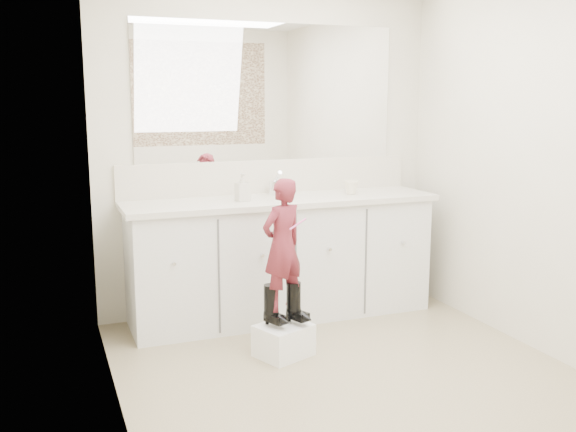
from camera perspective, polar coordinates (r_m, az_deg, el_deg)
name	(u,v)px	position (r m, az deg, el deg)	size (l,w,h in m)	color
floor	(357,381)	(3.81, 6.17, -14.41)	(3.00, 3.00, 0.00)	#807154
wall_back	(268,152)	(4.85, -1.75, 5.72)	(2.60, 2.60, 0.00)	beige
wall_left	(113,184)	(3.10, -15.26, 2.73)	(3.00, 3.00, 0.00)	beige
wall_right	(551,164)	(4.24, 22.33, 4.29)	(3.00, 3.00, 0.00)	beige
vanity_cabinet	(282,260)	(4.73, -0.58, -3.94)	(2.20, 0.55, 0.85)	silver
countertop	(282,201)	(4.62, -0.52, 1.37)	(2.28, 0.58, 0.04)	beige
backsplash	(269,176)	(4.86, -1.68, 3.53)	(2.28, 0.03, 0.25)	beige
mirror	(269,92)	(4.83, -1.73, 10.93)	(2.00, 0.02, 1.00)	white
faucet	(274,188)	(4.76, -1.23, 2.49)	(0.08, 0.08, 0.10)	silver
cup	(351,187)	(4.82, 5.65, 2.56)	(0.11, 0.11, 0.10)	beige
soap_bottle	(242,187)	(4.48, -4.08, 2.56)	(0.09, 0.09, 0.19)	beige
step_stool	(284,340)	(4.10, -0.39, -11.00)	(0.32, 0.26, 0.20)	white
boot_left	(271,305)	(4.01, -1.51, -7.94)	(0.10, 0.18, 0.26)	black
boot_right	(294,303)	(4.06, 0.50, -7.71)	(0.10, 0.18, 0.26)	black
toddler	(282,245)	(3.93, -0.51, -2.57)	(0.30, 0.20, 0.82)	#B2364B
toothbrush	(298,224)	(3.86, 0.88, -0.71)	(0.01, 0.01, 0.14)	#E559A6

